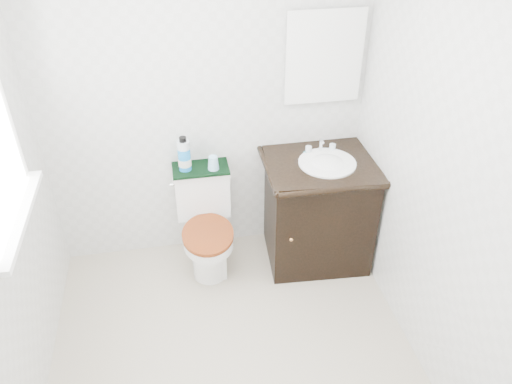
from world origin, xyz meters
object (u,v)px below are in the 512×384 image
object	(u,v)px
toilet	(206,226)
mouthwash_bottle	(184,155)
trash_bin	(212,260)
vanity	(318,208)
cup	(213,163)

from	to	relation	value
toilet	mouthwash_bottle	bearing A→B (deg)	132.71
trash_bin	mouthwash_bottle	distance (m)	0.78
vanity	trash_bin	distance (m)	0.85
cup	trash_bin	bearing A→B (deg)	-105.24
trash_bin	cup	size ratio (longest dim) A/B	2.98
toilet	mouthwash_bottle	xyz separation A→B (m)	(-0.10, 0.11, 0.54)
trash_bin	mouthwash_bottle	world-z (taller)	mouthwash_bottle
toilet	cup	size ratio (longest dim) A/B	7.62
toilet	trash_bin	xyz separation A→B (m)	(0.02, -0.17, -0.18)
toilet	vanity	bearing A→B (deg)	-4.78
vanity	trash_bin	size ratio (longest dim) A/B	3.19
cup	mouthwash_bottle	bearing A→B (deg)	171.12
vanity	trash_bin	bearing A→B (deg)	-172.58
vanity	cup	distance (m)	0.83
toilet	mouthwash_bottle	world-z (taller)	mouthwash_bottle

